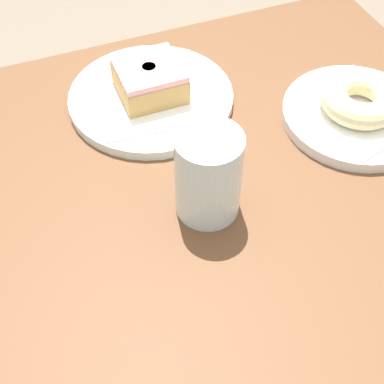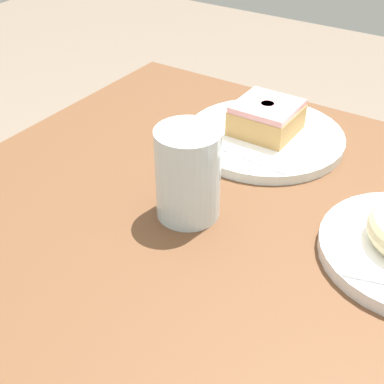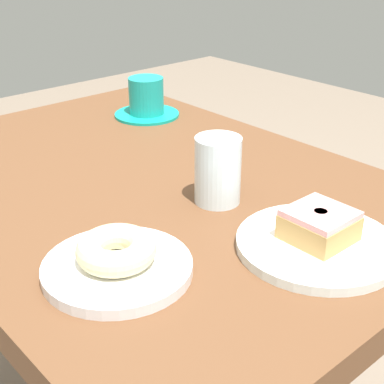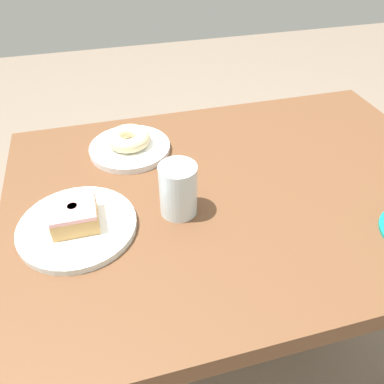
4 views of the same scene
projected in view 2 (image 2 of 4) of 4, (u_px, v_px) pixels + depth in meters
table at (143, 369)px, 0.56m from camera, size 1.00×0.71×0.71m
plate_glazed_square at (265, 137)px, 0.76m from camera, size 0.22×0.22×0.01m
napkin_glazed_square at (265, 132)px, 0.75m from camera, size 0.17×0.17×0.00m
donut_glazed_square at (266, 117)px, 0.74m from camera, size 0.08×0.08×0.04m
water_glass at (188, 174)px, 0.59m from camera, size 0.07×0.07×0.11m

